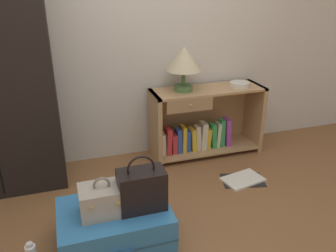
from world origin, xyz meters
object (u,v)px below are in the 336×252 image
(bookshelf, at_px, (203,123))
(suitcase_large, at_px, (115,226))
(table_lamp, at_px, (184,60))
(open_book_on_floor, at_px, (243,180))
(bowl, at_px, (240,84))
(train_case, at_px, (103,200))
(handbag, at_px, (142,189))

(bookshelf, height_order, suitcase_large, bookshelf)
(table_lamp, distance_m, open_book_on_floor, 1.18)
(bowl, bearing_deg, table_lamp, 175.40)
(suitcase_large, distance_m, train_case, 0.24)
(bowl, relative_size, train_case, 0.64)
(bookshelf, relative_size, bowl, 5.91)
(suitcase_large, height_order, handbag, handbag)
(bowl, xyz_separation_m, handbag, (-1.23, -1.04, -0.28))
(bowl, xyz_separation_m, train_case, (-1.47, -1.02, -0.33))
(bowl, distance_m, handbag, 1.64)
(table_lamp, height_order, handbag, table_lamp)
(table_lamp, xyz_separation_m, open_book_on_floor, (0.34, -0.62, -0.95))
(suitcase_large, distance_m, open_book_on_floor, 1.28)
(handbag, bearing_deg, bowl, 40.27)
(bookshelf, bearing_deg, handbag, -129.14)
(table_lamp, bearing_deg, open_book_on_floor, -60.93)
(bookshelf, height_order, train_case, bookshelf)
(bookshelf, xyz_separation_m, train_case, (-1.13, -1.06, 0.05))
(table_lamp, height_order, open_book_on_floor, table_lamp)
(train_case, distance_m, open_book_on_floor, 1.38)
(bookshelf, xyz_separation_m, bowl, (0.35, -0.04, 0.38))
(suitcase_large, relative_size, handbag, 1.91)
(bookshelf, bearing_deg, train_case, -136.78)
(suitcase_large, distance_m, handbag, 0.33)
(suitcase_large, bearing_deg, handbag, -12.08)
(table_lamp, xyz_separation_m, handbag, (-0.67, -1.09, -0.54))
(handbag, distance_m, open_book_on_floor, 1.19)
(train_case, bearing_deg, open_book_on_floor, 19.50)
(bowl, height_order, suitcase_large, bowl)
(open_book_on_floor, bearing_deg, table_lamp, 119.07)
(bookshelf, height_order, open_book_on_floor, bookshelf)
(bookshelf, xyz_separation_m, handbag, (-0.88, -1.08, 0.10))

